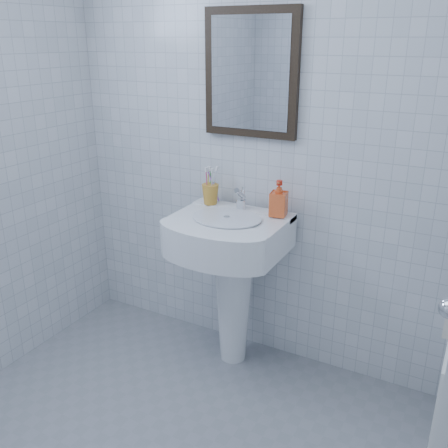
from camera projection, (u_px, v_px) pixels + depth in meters
The scene contains 6 objects.
wall_back at pixel (257, 134), 2.56m from camera, with size 2.20×0.02×2.50m, color silver.
washbasin at pixel (232, 265), 2.63m from camera, with size 0.57×0.42×0.88m.
faucet at pixel (241, 200), 2.60m from camera, with size 0.05×0.11×0.13m.
toothbrush_cup at pixel (210, 194), 2.69m from camera, with size 0.09×0.09×0.11m, color gold, non-canonical shape.
soap_dispenser at pixel (279, 198), 2.50m from camera, with size 0.08×0.08×0.18m, color #C34513.
wall_mirror at pixel (251, 74), 2.46m from camera, with size 0.50×0.04×0.62m.
Camera 1 is at (1.06, -1.14, 1.72)m, focal length 40.00 mm.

